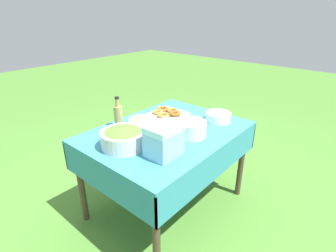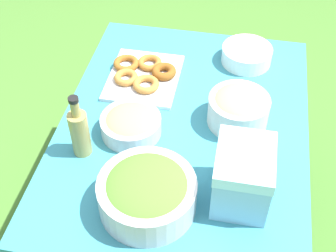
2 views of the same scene
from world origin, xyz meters
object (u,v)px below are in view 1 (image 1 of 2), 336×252
Objects in this scene: olive_oil_bottle at (118,116)px; bread_bowl at (143,122)px; cooler_box at (164,140)px; pasta_bowl at (191,127)px; salad_bowl at (124,137)px; donut_platter at (166,113)px; plate_stack at (218,117)px.

olive_oil_bottle reaches higher than bread_bowl.
pasta_bowl is at bearing 6.08° from cooler_box.
donut_platter is at bearing 14.02° from salad_bowl.
pasta_bowl is 1.05× the size of plate_stack.
olive_oil_bottle is 0.57m from cooler_box.
salad_bowl is at bearing 108.03° from cooler_box.
bread_bowl is 0.48m from cooler_box.
salad_bowl is 0.34m from olive_oil_bottle.
bread_bowl is (-0.13, 0.38, -0.03)m from pasta_bowl.
plate_stack is 0.96× the size of bread_bowl.
cooler_box is at bearing -177.67° from plate_stack.
donut_platter is at bearing 65.37° from pasta_bowl.
salad_bowl is 1.38× the size of pasta_bowl.
cooler_box is (-0.53, -0.44, 0.09)m from donut_platter.
cooler_box is at bearing -173.92° from pasta_bowl.
salad_bowl is 0.65m from donut_platter.
salad_bowl is 0.34m from bread_bowl.
donut_platter is 0.46m from plate_stack.
bread_bowl is at bearing 108.58° from pasta_bowl.
donut_platter is at bearing 39.70° from cooler_box.
plate_stack is at bearing 2.33° from cooler_box.
donut_platter is (0.19, 0.41, -0.05)m from pasta_bowl.
pasta_bowl is 1.02× the size of cooler_box.
donut_platter is 1.52× the size of bread_bowl.
cooler_box is (-0.09, -0.57, 0.01)m from olive_oil_bottle.
pasta_bowl is 0.38m from plate_stack.
salad_bowl is 0.86m from plate_stack.
pasta_bowl is at bearing -64.43° from olive_oil_bottle.
salad_bowl is 0.51m from pasta_bowl.
donut_platter is 0.46m from olive_oil_bottle.
olive_oil_bottle is at bearing 80.51° from cooler_box.
olive_oil_bottle is (-0.25, 0.53, 0.03)m from pasta_bowl.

